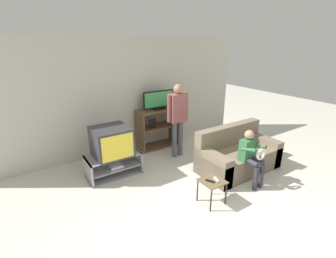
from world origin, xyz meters
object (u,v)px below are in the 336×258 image
Objects in this scene: tv_stand at (114,165)px; remote_control_white at (216,179)px; television_main at (111,142)px; person_standing_adult at (178,114)px; television_flat at (159,100)px; person_seated_child at (251,153)px; snack_table at (212,184)px; media_shelf at (158,128)px; couch at (237,155)px; remote_control_black at (210,181)px.

tv_stand is 7.05× the size of remote_control_white.
person_standing_adult reaches higher than television_main.
person_seated_child is (0.49, -2.36, -0.56)m from television_flat.
person_seated_child is at bearing 3.86° from snack_table.
television_main is at bearing 120.14° from snack_table.
person_seated_child is at bearing 24.25° from remote_control_white.
media_shelf is at bearing 102.71° from person_seated_child.
couch is at bearing 64.30° from person_seated_child.
remote_control_black is at bearing -176.29° from person_seated_child.
television_flat is 2.59m from remote_control_white.
television_main reaches higher than remote_control_black.
couch is at bearing -67.66° from media_shelf.
remote_control_white reaches higher than snack_table.
couch reaches higher than tv_stand.
snack_table is at bearing -176.14° from person_seated_child.
remote_control_black is at bearing -101.38° from media_shelf.
television_flat is at bearing 25.64° from tv_stand.
person_standing_adult is at bearing 43.99° from remote_control_black.
person_seated_child reaches higher than remote_control_black.
media_shelf is at bearing 171.44° from television_flat.
person_seated_child reaches higher than media_shelf.
person_standing_adult is (0.47, 1.74, 0.58)m from remote_control_white.
person_seated_child is (1.97, -1.65, -0.10)m from television_main.
tv_stand is at bearing 91.54° from remote_control_black.
tv_stand is 0.49m from television_main.
remote_control_white is at bearing -58.59° from television_main.
remote_control_black is 0.14× the size of person_seated_child.
television_flat is 0.80× the size of person_seated_child.
television_flat is 2.59m from remote_control_black.
snack_table is 1.33m from couch.
television_main is 1.70m from television_flat.
television_flat is (1.48, 0.70, 0.46)m from television_main.
snack_table is 0.10m from remote_control_white.
person_standing_adult is (0.53, 1.72, 0.65)m from snack_table.
television_main is 1.56m from person_standing_adult.
couch is at bearing 24.74° from snack_table.
television_main is (-0.01, 0.00, 0.49)m from tv_stand.
remote_control_black is (-0.53, -2.42, -0.75)m from television_flat.
television_main is 2.53m from couch.
remote_control_black is at bearing -156.10° from couch.
television_flat is at bearing 50.45° from remote_control_black.
media_shelf is 2.47m from snack_table.
couch is at bearing -27.79° from television_main.
tv_stand is 1.50× the size of television_main.
media_shelf is (1.44, 0.71, -0.21)m from television_main.
television_main reaches higher than media_shelf.
couch is at bearing -3.32° from remote_control_black.
couch reaches higher than snack_table.
tv_stand is 1.00× the size of person_seated_child.
television_flat is (1.47, 0.71, 0.96)m from tv_stand.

